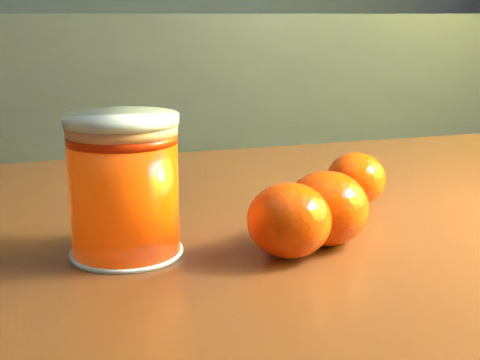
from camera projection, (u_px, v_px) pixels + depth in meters
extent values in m
cube|color=brown|center=(377.00, 243.00, 0.58)|extent=(1.08, 0.84, 0.04)
cylinder|color=#FF4105|center=(125.00, 195.00, 0.48)|extent=(0.08, 0.08, 0.09)
cylinder|color=#EE9661|center=(122.00, 129.00, 0.47)|extent=(0.08, 0.08, 0.01)
cylinder|color=silver|center=(121.00, 121.00, 0.47)|extent=(0.08, 0.08, 0.01)
ellipsoid|color=#EB4004|center=(327.00, 208.00, 0.51)|extent=(0.07, 0.07, 0.06)
ellipsoid|color=#EB4004|center=(356.00, 179.00, 0.62)|extent=(0.07, 0.07, 0.05)
ellipsoid|color=#EB4004|center=(289.00, 220.00, 0.48)|extent=(0.08, 0.08, 0.05)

